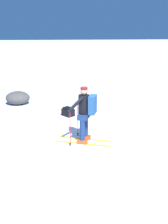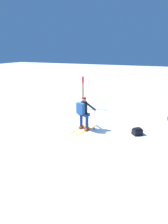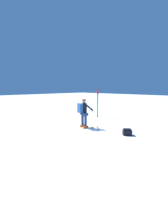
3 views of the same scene
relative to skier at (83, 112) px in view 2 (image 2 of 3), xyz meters
The scene contains 4 objects.
ground_plane 1.03m from the skier, 124.07° to the right, with size 80.00×80.00×0.00m, color white.
skier is the anchor object (origin of this frame).
dropped_backpack 2.68m from the skier, 101.08° to the left, with size 0.51×0.52×0.32m.
trail_marker 3.19m from the skier, 155.81° to the right, with size 0.11×0.11×2.17m.
Camera 2 is at (7.44, 3.47, 3.72)m, focal length 28.00 mm.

